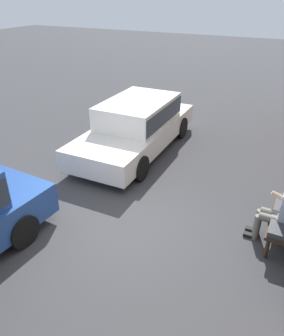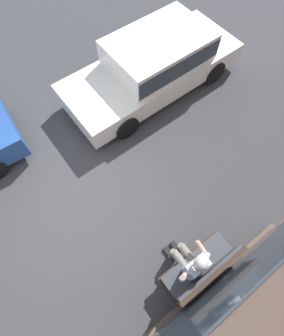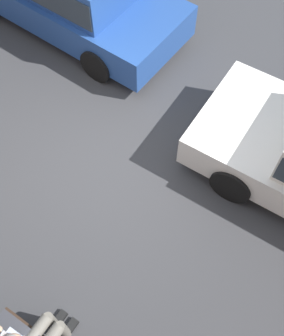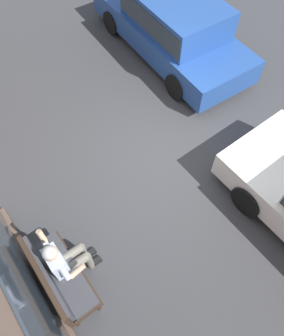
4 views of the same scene
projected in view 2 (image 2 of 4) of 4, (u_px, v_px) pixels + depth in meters
name	position (u px, v px, depth m)	size (l,w,h in m)	color
ground_plane	(75.00, 191.00, 5.82)	(60.00, 60.00, 0.00)	#38383A
bench	(203.00, 270.00, 4.54)	(1.42, 0.55, 1.02)	#332319
person_on_phone	(191.00, 262.00, 4.47)	(0.73, 0.74, 1.36)	#6B665B
parked_car_near	(155.00, 62.00, 6.50)	(4.69, 1.96, 1.42)	white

